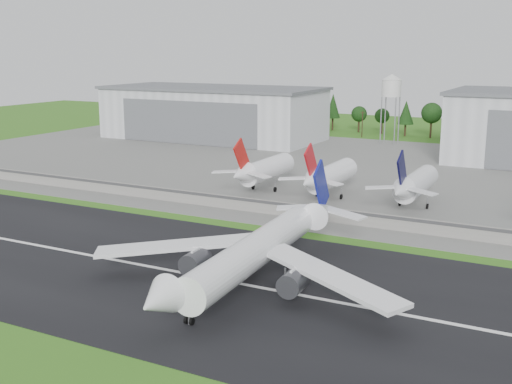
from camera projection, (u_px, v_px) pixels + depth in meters
The scene contains 13 objects.
ground at pixel (112, 284), 110.22m from camera, with size 600.00×600.00×0.00m, color #2C6618.
runway at pixel (148, 266), 118.86m from camera, with size 320.00×60.00×0.10m, color black.
runway_centerline at pixel (148, 266), 118.85m from camera, with size 220.00×1.00×0.02m, color white.
apron at pixel (348, 170), 213.99m from camera, with size 320.00×150.00×0.10m, color slate.
blast_fence at pixel (259, 206), 157.38m from camera, with size 240.00×0.61×3.50m.
hangar_west at pixel (213, 113), 286.49m from camera, with size 97.00×44.00×23.20m.
water_tower at pixel (392, 86), 267.13m from camera, with size 8.40×8.40×29.40m.
utility_poles at pixel (410, 140), 283.19m from camera, with size 230.00×3.00×12.00m, color black, non-canonical shape.
treeline at pixel (418, 136), 296.17m from camera, with size 320.00×16.00×22.00m, color black, non-canonical shape.
main_airliner at pixel (252, 260), 107.42m from camera, with size 57.17×59.24×18.17m.
parked_jet_red_a at pixel (262, 170), 179.74m from camera, with size 7.36×31.29×16.83m.
parked_jet_red_b at pixel (328, 176), 170.82m from camera, with size 7.36×31.29×16.82m.
parked_jet_navy at pixel (413, 185), 160.47m from camera, with size 7.36×31.29×16.76m.
Camera 1 is at (70.16, -80.81, 39.46)m, focal length 45.00 mm.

